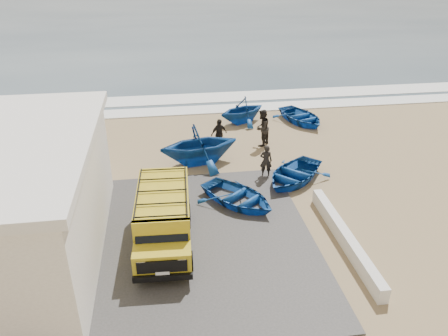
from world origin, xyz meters
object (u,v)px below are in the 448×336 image
parapet (345,238)px  boat_near_left (238,197)px  van (164,216)px  fisherman_back (219,134)px  boat_near_right (293,174)px  fisherman_middle (262,128)px  boat_far_left (242,110)px  boat_far_right (301,117)px  fisherman_front (266,161)px  boat_mid_left (199,144)px

parapet → boat_near_left: size_ratio=1.73×
van → fisherman_back: van is taller
boat_near_right → fisherman_middle: 4.23m
boat_near_right → fisherman_back: 4.96m
van → boat_far_left: van is taller
boat_far_right → fisherman_back: (-5.41, -3.06, 0.44)m
boat_near_left → fisherman_back: bearing=51.3°
fisherman_middle → fisherman_front: bearing=30.9°
boat_near_left → boat_far_right: bearing=19.5°
boat_far_right → boat_near_left: bearing=-139.8°
fisherman_back → boat_far_right: bearing=4.0°
fisherman_middle → fisherman_back: bearing=-46.6°
fisherman_middle → boat_far_left: bearing=-132.4°
boat_far_right → fisherman_middle: 4.33m
boat_near_right → fisherman_front: size_ratio=2.33×
boat_far_left → fisherman_back: bearing=-54.4°
van → boat_far_left: size_ratio=1.57×
boat_far_right → fisherman_middle: bearing=-154.5°
boat_near_right → boat_far_right: (2.57, 7.11, -0.00)m
van → boat_near_left: van is taller
van → boat_far_right: size_ratio=1.32×
parapet → boat_far_left: boat_far_left is taller
boat_near_right → fisherman_front: fisherman_front is taller
van → boat_far_left: 12.38m
parapet → fisherman_middle: size_ratio=3.04×
boat_mid_left → fisherman_back: 1.98m
boat_near_left → boat_mid_left: (-1.19, 4.06, 0.65)m
boat_near_left → boat_far_left: bearing=39.8°
boat_far_left → fisherman_front: (-0.18, -6.95, -0.02)m
boat_near_left → fisherman_middle: fisherman_middle is taller
boat_far_left → fisherman_front: size_ratio=1.96×
boat_near_left → van: bearing=176.3°
boat_near_left → boat_mid_left: bearing=67.6°
boat_mid_left → boat_near_right: bearing=-133.3°
boat_near_right → boat_far_left: (-0.95, 7.63, 0.42)m
van → boat_far_right: 13.75m
boat_far_right → fisherman_middle: fisherman_middle is taller
boat_far_left → boat_near_left: bearing=-38.2°
boat_mid_left → van: bearing=151.6°
boat_mid_left → fisherman_middle: size_ratio=1.94×
fisherman_front → parapet: bearing=116.9°
van → fisherman_middle: van is taller
boat_near_right → fisherman_front: 1.37m
van → fisherman_back: size_ratio=2.92×
fisherman_front → boat_mid_left: bearing=-21.0°
boat_far_left → fisherman_back: size_ratio=1.86×
boat_mid_left → fisherman_middle: bearing=-75.9°
boat_mid_left → fisherman_front: boat_mid_left is taller
fisherman_front → fisherman_middle: size_ratio=0.78×
boat_mid_left → fisherman_middle: 3.87m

